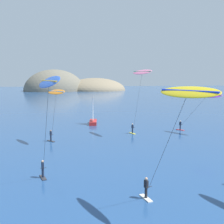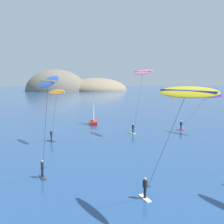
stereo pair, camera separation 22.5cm
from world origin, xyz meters
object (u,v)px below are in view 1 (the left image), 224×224
at_px(sailboat_near, 93,121).
at_px(kitesurfer_purple, 205,98).
at_px(kitesurfer_yellow, 183,103).
at_px(kitesurfer_blue, 48,89).
at_px(kitesurfer_pink, 141,77).
at_px(kitesurfer_orange, 56,97).

relative_size(sailboat_near, kitesurfer_purple, 0.77).
bearing_deg(kitesurfer_yellow, kitesurfer_blue, 146.55).
distance_m(kitesurfer_purple, kitesurfer_blue, 31.65).
bearing_deg(kitesurfer_blue, kitesurfer_pink, 56.16).
bearing_deg(kitesurfer_orange, sailboat_near, 66.25).
bearing_deg(kitesurfer_yellow, kitesurfer_pink, 79.09).
distance_m(sailboat_near, kitesurfer_yellow, 40.25).
height_order(kitesurfer_orange, kitesurfer_purple, kitesurfer_orange).
relative_size(sailboat_near, kitesurfer_yellow, 0.67).
bearing_deg(kitesurfer_yellow, kitesurfer_purple, 58.33).
bearing_deg(kitesurfer_yellow, kitesurfer_orange, 109.49).
distance_m(kitesurfer_orange, kitesurfer_purple, 24.19).
xyz_separation_m(sailboat_near, kitesurfer_pink, (6.02, -13.63, 8.79)).
relative_size(kitesurfer_orange, kitesurfer_pink, 0.73).
xyz_separation_m(kitesurfer_orange, kitesurfer_purple, (24.06, 2.44, -0.61)).
distance_m(kitesurfer_orange, kitesurfer_blue, 17.64).
height_order(kitesurfer_orange, kitesurfer_pink, kitesurfer_pink).
distance_m(sailboat_near, kitesurfer_orange, 18.89).
distance_m(kitesurfer_yellow, kitesurfer_blue, 10.33).
height_order(kitesurfer_yellow, kitesurfer_purple, kitesurfer_yellow).
distance_m(kitesurfer_pink, kitesurfer_blue, 24.46).
bearing_deg(sailboat_near, kitesurfer_orange, -113.75).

